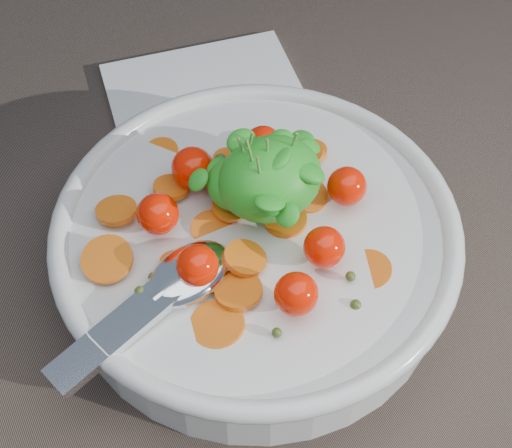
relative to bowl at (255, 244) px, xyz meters
name	(u,v)px	position (x,y,z in m)	size (l,w,h in m)	color
ground	(277,300)	(0.00, -0.03, -0.03)	(6.00, 6.00, 0.00)	brown
bowl	(255,244)	(0.00, 0.00, 0.00)	(0.31, 0.29, 0.12)	silver
napkin	(209,102)	(0.04, 0.18, -0.03)	(0.17, 0.15, 0.01)	white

